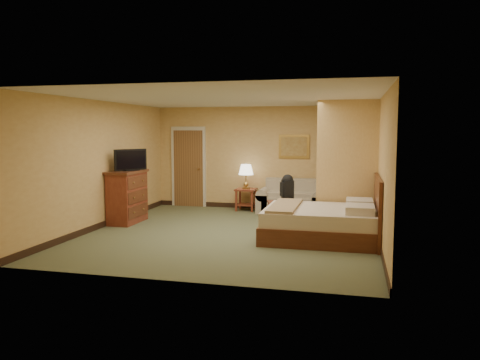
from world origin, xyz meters
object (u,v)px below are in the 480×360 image
(bed, at_px, (326,222))
(coffee_table, at_px, (283,207))
(loveseat, at_px, (291,202))
(dresser, at_px, (127,196))

(bed, bearing_deg, coffee_table, 121.87)
(loveseat, height_order, coffee_table, loveseat)
(coffee_table, relative_size, bed, 0.38)
(bed, bearing_deg, dresser, 171.89)
(loveseat, height_order, bed, bed)
(coffee_table, bearing_deg, loveseat, 86.82)
(loveseat, xyz_separation_m, coffee_table, (-0.05, -0.99, 0.03))
(dresser, bearing_deg, loveseat, 31.95)
(coffee_table, bearing_deg, dresser, -161.78)
(loveseat, relative_size, coffee_table, 2.00)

